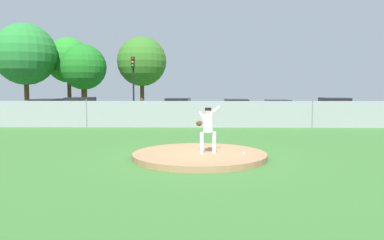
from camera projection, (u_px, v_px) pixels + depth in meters
The scene contains 18 objects.
ground_plane at pixel (199, 136), 18.58m from camera, with size 80.00×80.00×0.00m, color #386B2D.
asphalt_strip at pixel (199, 121), 27.05m from camera, with size 44.00×7.00×0.01m, color #2B2B2D.
pitchers_mound at pixel (200, 156), 12.59m from camera, with size 4.52×4.52×0.19m, color #99704C.
pitcher_youth at pixel (208, 126), 12.34m from camera, with size 0.82×0.32×1.60m.
baseball at pixel (244, 153), 12.28m from camera, with size 0.07×0.07×0.07m, color white.
chainlink_fence at pixel (199, 114), 22.50m from camera, with size 34.16×0.07×1.71m.
parked_car_white at pixel (277, 111), 26.93m from camera, with size 1.95×4.59×1.55m.
parked_car_navy at pixel (236, 111), 26.66m from camera, with size 2.04×4.70×1.61m.
parked_car_silver at pixel (81, 110), 26.79m from camera, with size 1.89×4.08×1.73m.
parked_car_red at pixel (334, 110), 27.09m from camera, with size 1.95×4.20×1.69m.
parked_car_charcoal at pixel (178, 110), 27.17m from camera, with size 2.07×4.15×1.66m.
parked_car_teal at pixel (47, 110), 27.11m from camera, with size 1.91×4.75×1.61m.
traffic_cone_orange at pixel (319, 120), 24.78m from camera, with size 0.40×0.40×0.55m.
traffic_light_near at pixel (133, 76), 30.57m from camera, with size 0.28×0.46×4.94m.
tree_slender_far at pixel (25, 54), 33.55m from camera, with size 5.51×5.51×8.19m.
tree_bushy_near at pixel (69, 60), 36.78m from camera, with size 4.43×4.43×7.36m.
tree_tall_centre at pixel (84, 67), 33.52m from camera, with size 4.06×4.06×6.31m.
tree_leaning_west at pixel (142, 62), 35.11m from camera, with size 4.62×4.62×7.21m.
Camera 1 is at (-0.06, -12.45, 2.36)m, focal length 34.89 mm.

